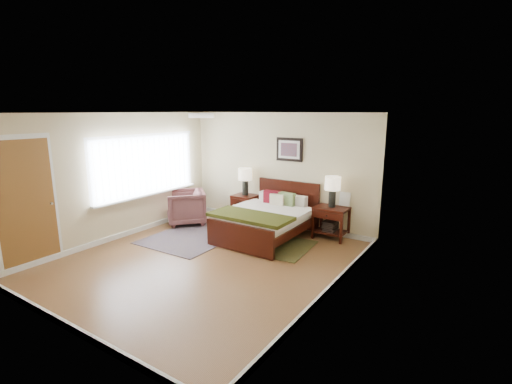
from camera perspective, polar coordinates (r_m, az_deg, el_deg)
floor at (r=6.58m, az=-7.71°, el=-10.37°), size 5.00×5.00×0.00m
back_wall at (r=8.21m, az=3.53°, el=3.39°), size 4.50×0.04×2.50m
front_wall at (r=4.69m, az=-28.65°, el=-5.05°), size 4.50×0.04×2.50m
left_wall at (r=7.85m, az=-20.51°, el=2.21°), size 0.04×5.00×2.50m
right_wall at (r=5.04m, az=11.60°, el=-2.60°), size 0.04×5.00×2.50m
ceiling at (r=6.07m, az=-8.41°, el=11.96°), size 4.50×5.00×0.02m
window at (r=8.22m, az=-16.44°, el=3.80°), size 0.11×2.72×1.32m
door at (r=7.00m, az=-31.84°, el=-1.55°), size 0.06×1.00×2.18m
ceil_fixture at (r=6.07m, az=-8.40°, el=11.63°), size 0.44×0.44×0.08m
bed at (r=7.46m, az=1.65°, el=-3.62°), size 1.59×1.90×1.03m
wall_art at (r=8.00m, az=5.14°, el=6.52°), size 0.62×0.05×0.50m
nightstand_left at (r=8.54m, az=-1.74°, el=-1.29°), size 0.53×0.48×0.64m
nightstand_right at (r=7.61m, az=11.45°, el=-4.22°), size 0.66×0.49×0.65m
lamp_left at (r=8.45m, az=-1.68°, el=2.33°), size 0.31×0.31×0.61m
lamp_right at (r=7.46m, az=11.71°, el=0.84°), size 0.31×0.31×0.61m
armchair at (r=8.60m, az=-10.74°, el=-2.30°), size 1.17×1.17×0.77m
rug_persian at (r=7.87m, az=-8.97°, el=-6.49°), size 1.59×2.21×0.01m
rug_navy at (r=7.08m, az=4.83°, el=-8.56°), size 0.91×1.28×0.01m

